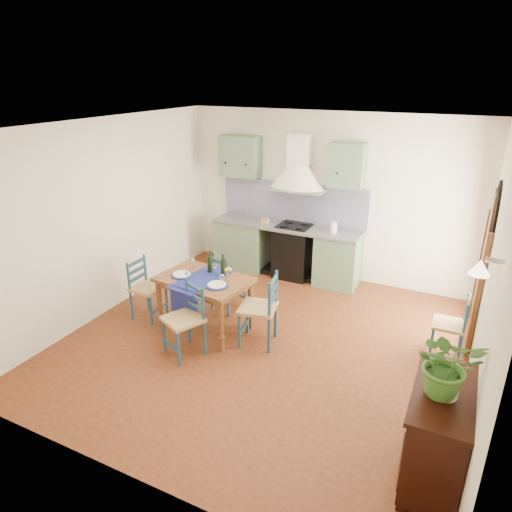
% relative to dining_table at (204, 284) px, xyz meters
% --- Properties ---
extents(floor, '(5.00, 5.00, 0.00)m').
position_rel_dining_table_xyz_m(floor, '(0.89, 0.02, -0.68)').
color(floor, '#4D2010').
rests_on(floor, ground).
extents(back_wall, '(5.00, 0.96, 2.80)m').
position_rel_dining_table_xyz_m(back_wall, '(0.42, 2.32, 0.36)').
color(back_wall, white).
rests_on(back_wall, ground).
extents(right_wall, '(0.26, 5.00, 2.80)m').
position_rel_dining_table_xyz_m(right_wall, '(3.38, 0.30, 0.65)').
color(right_wall, white).
rests_on(right_wall, ground).
extents(left_wall, '(0.04, 5.00, 2.80)m').
position_rel_dining_table_xyz_m(left_wall, '(-1.61, 0.02, 0.72)').
color(left_wall, white).
rests_on(left_wall, ground).
extents(ceiling, '(5.00, 5.00, 0.01)m').
position_rel_dining_table_xyz_m(ceiling, '(0.89, 0.02, 2.12)').
color(ceiling, white).
rests_on(ceiling, back_wall).
extents(dining_table, '(1.31, 1.01, 1.09)m').
position_rel_dining_table_xyz_m(dining_table, '(0.00, 0.00, 0.00)').
color(dining_table, brown).
rests_on(dining_table, ground).
extents(chair_near, '(0.58, 0.58, 0.94)m').
position_rel_dining_table_xyz_m(chair_near, '(0.10, -0.62, -0.20)').
color(chair_near, navy).
rests_on(chair_near, ground).
extents(chair_far, '(0.52, 0.52, 0.89)m').
position_rel_dining_table_xyz_m(chair_far, '(-0.00, 0.61, -0.22)').
color(chair_far, navy).
rests_on(chair_far, ground).
extents(chair_left, '(0.43, 0.43, 0.89)m').
position_rel_dining_table_xyz_m(chair_left, '(-0.94, -0.08, -0.22)').
color(chair_left, navy).
rests_on(chair_left, ground).
extents(chair_right, '(0.54, 0.54, 0.99)m').
position_rel_dining_table_xyz_m(chair_right, '(0.85, 0.00, -0.18)').
color(chair_right, navy).
rests_on(chair_right, ground).
extents(chair_spare, '(0.39, 0.39, 0.83)m').
position_rel_dining_table_xyz_m(chair_spare, '(3.12, 0.78, -0.26)').
color(chair_spare, navy).
rests_on(chair_spare, ground).
extents(sideboard, '(0.50, 1.05, 0.94)m').
position_rel_dining_table_xyz_m(sideboard, '(3.15, -1.31, -0.18)').
color(sideboard, black).
rests_on(sideboard, ground).
extents(potted_plant, '(0.63, 0.59, 0.57)m').
position_rel_dining_table_xyz_m(potted_plant, '(3.13, -1.35, 0.53)').
color(potted_plant, '#3B7528').
rests_on(potted_plant, sideboard).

